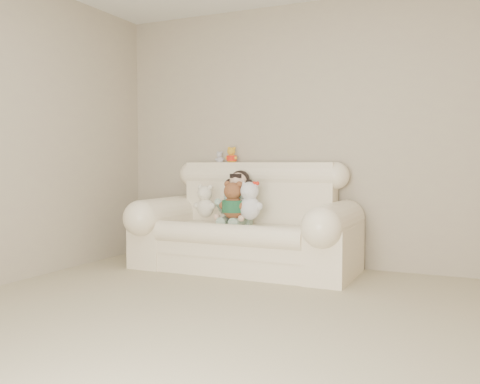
% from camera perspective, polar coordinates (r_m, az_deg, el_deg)
% --- Properties ---
extents(floor, '(5.00, 5.00, 0.00)m').
position_cam_1_polar(floor, '(3.07, -3.59, -16.29)').
color(floor, tan).
rests_on(floor, ground).
extents(wall_back, '(4.50, 0.00, 4.50)m').
position_cam_1_polar(wall_back, '(5.24, 9.52, 6.19)').
color(wall_back, tan).
rests_on(wall_back, ground).
extents(sofa, '(2.10, 0.95, 1.03)m').
position_cam_1_polar(sofa, '(5.00, 0.48, -2.63)').
color(sofa, '#FFF2CD').
rests_on(sofa, floor).
extents(seated_child, '(0.38, 0.44, 0.54)m').
position_cam_1_polar(seated_child, '(5.10, -0.15, -0.55)').
color(seated_child, '#326E49').
rests_on(seated_child, sofa).
extents(brown_teddy, '(0.30, 0.25, 0.41)m').
position_cam_1_polar(brown_teddy, '(4.90, -0.75, -0.50)').
color(brown_teddy, brown).
rests_on(brown_teddy, sofa).
extents(white_cat, '(0.33, 0.29, 0.42)m').
position_cam_1_polar(white_cat, '(4.85, 1.08, -0.48)').
color(white_cat, silver).
rests_on(white_cat, sofa).
extents(cream_teddy, '(0.28, 0.25, 0.37)m').
position_cam_1_polar(cream_teddy, '(5.07, -3.78, -0.65)').
color(cream_teddy, silver).
rests_on(cream_teddy, sofa).
extents(yellow_mini_bear, '(0.16, 0.14, 0.21)m').
position_cam_1_polar(yellow_mini_bear, '(5.44, -0.91, 4.15)').
color(yellow_mini_bear, gold).
rests_on(yellow_mini_bear, sofa).
extents(grey_mini_plush, '(0.11, 0.09, 0.16)m').
position_cam_1_polar(grey_mini_plush, '(5.53, -2.21, 3.86)').
color(grey_mini_plush, '#B4B3BA').
rests_on(grey_mini_plush, sofa).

